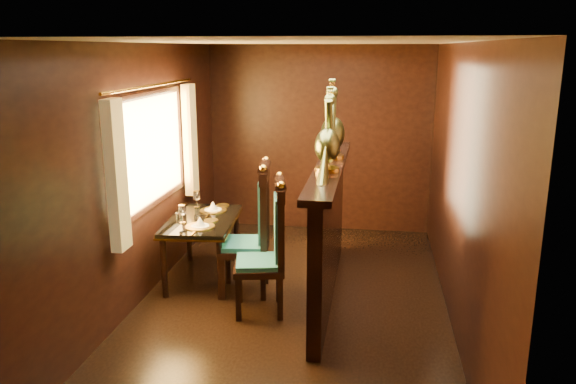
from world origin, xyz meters
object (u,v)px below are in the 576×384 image
(chair_left, at_px, (272,243))
(chair_right, at_px, (257,225))
(peacock_left, at_px, (328,130))
(dining_table, at_px, (202,224))
(peacock_right, at_px, (333,119))

(chair_left, xyz_separation_m, chair_right, (-0.23, 0.40, 0.03))
(chair_left, bearing_deg, peacock_left, 1.00)
(dining_table, relative_size, peacock_right, 1.50)
(chair_right, xyz_separation_m, peacock_right, (0.72, 0.33, 1.04))
(chair_right, relative_size, peacock_right, 1.71)
(dining_table, relative_size, peacock_left, 1.61)
(dining_table, bearing_deg, peacock_left, -26.06)
(dining_table, xyz_separation_m, chair_right, (0.66, -0.25, 0.10))
(dining_table, distance_m, peacock_left, 1.86)
(chair_right, bearing_deg, chair_left, -67.81)
(chair_left, distance_m, chair_right, 0.46)
(chair_left, height_order, peacock_right, peacock_right)
(dining_table, height_order, chair_left, chair_left)
(peacock_left, bearing_deg, chair_right, 158.20)
(dining_table, height_order, peacock_left, peacock_left)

